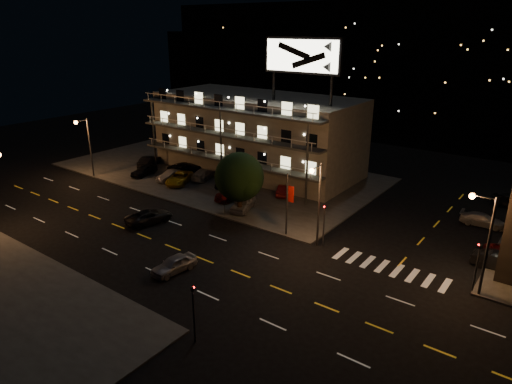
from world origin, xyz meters
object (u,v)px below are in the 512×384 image
Objects in this scene: lot_car_4 at (243,203)px; side_car_0 at (499,262)px; road_car_east at (174,264)px; tree at (239,178)px; road_car_west at (149,217)px; lot_car_2 at (179,178)px; lot_car_7 at (204,174)px.

lot_car_4 is 25.34m from side_car_0.
lot_car_4 reaches higher than road_car_east.
tree is at bearing -85.89° from lot_car_4.
lot_car_2 is at bearing -47.30° from road_car_west.
road_car_west is at bearing -140.22° from lot_car_4.
lot_car_4 is 1.00× the size of side_car_0.
tree is at bearing -119.50° from road_car_west.
lot_car_7 is at bearing 149.93° from tree.
tree reaches higher than road_car_west.
lot_car_4 is at bearing 111.50° from road_car_east.
side_car_0 is 1.09× the size of road_car_east.
lot_car_4 reaches higher than lot_car_7.
lot_car_7 is at bearing -58.20° from road_car_west.
lot_car_7 is at bearing 42.54° from lot_car_2.
lot_car_2 is at bearing 154.52° from lot_car_4.
lot_car_7 is (1.32, 3.15, -0.02)m from lot_car_2.
lot_car_7 is 14.58m from road_car_west.
lot_car_4 is 0.93× the size of lot_car_7.
road_car_east is (3.62, -13.92, -0.21)m from lot_car_4.
lot_car_7 is 1.08× the size of side_car_0.
road_car_east is at bearing -70.17° from lot_car_2.
lot_car_2 reaches higher than lot_car_7.
lot_car_4 is at bearing 109.66° from tree.
side_car_0 is at bearing -24.05° from lot_car_2.
lot_car_4 is 0.89× the size of road_car_west.
lot_car_4 is at bearing -112.98° from road_car_west.
lot_car_7 is at bearing 86.86° from side_car_0.
road_car_east is at bearing 111.37° from lot_car_7.
lot_car_2 reaches higher than side_car_0.
tree is 1.35× the size of lot_car_2.
lot_car_2 is 1.26× the size of road_car_east.
road_car_east is (15.77, -16.05, -0.17)m from lot_car_2.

